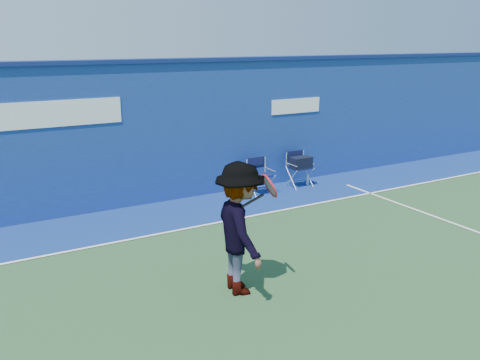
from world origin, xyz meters
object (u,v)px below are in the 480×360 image
directors_chair_right (300,172)px  tennis_player (240,228)px  directors_chair_left (260,182)px  water_bottle (308,180)px

directors_chair_right → tennis_player: tennis_player is taller
directors_chair_left → directors_chair_right: bearing=3.1°
directors_chair_right → water_bottle: bearing=0.0°
directors_chair_right → tennis_player: size_ratio=0.45×
directors_chair_left → water_bottle: (1.41, 0.06, -0.15)m
tennis_player → water_bottle: bearing=43.6°
directors_chair_left → directors_chair_right: 1.17m
water_bottle → tennis_player: tennis_player is taller
directors_chair_right → directors_chair_left: bearing=-176.9°
directors_chair_right → water_bottle: size_ratio=3.23×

